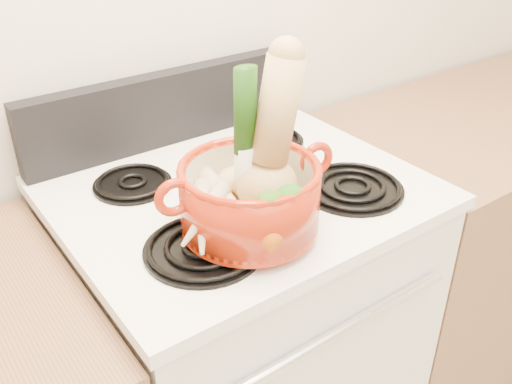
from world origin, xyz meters
TOP-DOWN VIEW (x-y plane):
  - stove_body at (0.00, 1.40)m, footprint 0.76×0.65m
  - cooktop at (0.00, 1.40)m, footprint 0.78×0.67m
  - control_backsplash at (0.00, 1.70)m, footprint 0.76×0.05m
  - oven_handle at (0.00, 1.06)m, footprint 0.60×0.02m
  - counter_right at (1.07, 1.40)m, footprint 1.36×0.65m
  - burner_front_left at (-0.19, 1.24)m, footprint 0.22×0.22m
  - burner_front_right at (0.19, 1.24)m, footprint 0.22×0.22m
  - burner_back_left at (-0.19, 1.54)m, footprint 0.17×0.17m
  - burner_back_right at (0.19, 1.54)m, footprint 0.17×0.17m
  - dutch_oven at (-0.09, 1.24)m, footprint 0.29×0.29m
  - pot_handle_left at (-0.23, 1.25)m, footprint 0.07×0.03m
  - pot_handle_right at (0.06, 1.22)m, footprint 0.07×0.03m
  - squash at (-0.05, 1.23)m, footprint 0.19×0.15m
  - leek at (-0.08, 1.26)m, footprint 0.05×0.05m
  - ginger at (-0.06, 1.33)m, footprint 0.10×0.08m
  - parsnip_0 at (-0.14, 1.28)m, footprint 0.06×0.22m
  - parsnip_1 at (-0.18, 1.25)m, footprint 0.13×0.18m
  - parsnip_2 at (-0.12, 1.26)m, footprint 0.05×0.21m
  - parsnip_3 at (-0.18, 1.24)m, footprint 0.16×0.12m
  - carrot_0 at (-0.09, 1.20)m, footprint 0.04×0.15m
  - carrot_1 at (-0.13, 1.19)m, footprint 0.04×0.17m
  - carrot_2 at (-0.09, 1.21)m, footprint 0.05×0.19m

SIDE VIEW (x-z plane):
  - counter_right at x=1.07m, z-range 0.00..0.90m
  - stove_body at x=0.00m, z-range 0.00..0.92m
  - oven_handle at x=0.00m, z-range 0.77..0.79m
  - cooktop at x=0.00m, z-range 0.92..0.95m
  - burner_front_left at x=-0.19m, z-range 0.95..0.97m
  - burner_front_right at x=0.19m, z-range 0.95..0.97m
  - burner_back_left at x=-0.19m, z-range 0.95..0.97m
  - burner_back_right at x=0.19m, z-range 0.95..0.97m
  - carrot_0 at x=-0.09m, z-range 0.99..1.03m
  - parsnip_0 at x=-0.14m, z-range 0.99..1.05m
  - ginger at x=-0.06m, z-range 0.99..1.04m
  - carrot_1 at x=-0.13m, z-range 1.00..1.05m
  - parsnip_1 at x=-0.18m, z-range 0.99..1.05m
  - carrot_2 at x=-0.09m, z-range 1.00..1.05m
  - parsnip_2 at x=-0.12m, z-range 1.00..1.06m
  - parsnip_3 at x=-0.18m, z-range 1.01..1.06m
  - dutch_oven at x=-0.09m, z-range 0.97..1.10m
  - control_backsplash at x=0.00m, z-range 0.95..1.13m
  - pot_handle_left at x=-0.23m, z-range 1.04..1.11m
  - pot_handle_right at x=0.06m, z-range 1.04..1.11m
  - leek at x=-0.08m, z-range 0.99..1.29m
  - squash at x=-0.05m, z-range 0.99..1.30m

